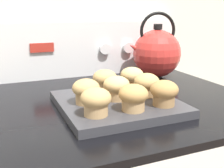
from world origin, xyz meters
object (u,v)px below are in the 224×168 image
at_px(muffin_r0_c1, 133,97).
at_px(tea_kettle, 157,53).
at_px(muffin_r0_c2, 164,92).
at_px(muffin_r1_c0, 86,91).
at_px(muffin_r1_c2, 147,84).
at_px(muffin_r1_c1, 116,87).
at_px(muffin_r2_c2, 132,77).
at_px(muffin_r2_c1, 105,80).
at_px(muffin_r0_c0, 96,101).
at_px(muffin_pan, 117,104).

xyz_separation_m(muffin_r0_c1, tea_kettle, (0.28, 0.36, 0.04)).
relative_size(muffin_r0_c2, muffin_r1_c0, 1.00).
distance_m(muffin_r0_c2, muffin_r1_c2, 0.09).
distance_m(muffin_r1_c1, muffin_r2_c2, 0.13).
bearing_deg(muffin_r2_c1, muffin_r2_c2, 0.34).
relative_size(muffin_r1_c2, muffin_r2_c1, 1.00).
distance_m(muffin_r0_c1, muffin_r2_c2, 0.20).
relative_size(muffin_r0_c1, muffin_r1_c2, 1.00).
height_order(muffin_r0_c0, tea_kettle, tea_kettle).
distance_m(muffin_pan, muffin_r1_c0, 0.10).
bearing_deg(tea_kettle, muffin_pan, -136.55).
height_order(muffin_r1_c2, muffin_r2_c2, same).
distance_m(muffin_pan, muffin_r2_c2, 0.13).
bearing_deg(muffin_r1_c2, muffin_r0_c2, -88.98).
xyz_separation_m(muffin_r0_c1, muffin_r2_c1, (-0.00, 0.18, 0.00)).
relative_size(muffin_r0_c0, muffin_r1_c2, 1.00).
relative_size(muffin_r0_c1, muffin_r0_c2, 1.00).
distance_m(muffin_r0_c2, muffin_r2_c2, 0.18).
xyz_separation_m(muffin_r0_c2, muffin_r1_c0, (-0.18, 0.09, 0.00)).
bearing_deg(muffin_r1_c1, muffin_r0_c0, -135.38).
relative_size(muffin_r1_c0, muffin_r2_c1, 1.00).
xyz_separation_m(muffin_r1_c1, muffin_r1_c2, (0.09, -0.00, 0.00)).
height_order(muffin_r1_c2, tea_kettle, tea_kettle).
height_order(muffin_r1_c1, muffin_r2_c2, same).
distance_m(muffin_r0_c1, muffin_r1_c0, 0.13).
bearing_deg(muffin_r0_c1, muffin_r1_c0, 133.45).
xyz_separation_m(muffin_r1_c1, tea_kettle, (0.28, 0.26, 0.04)).
height_order(muffin_r2_c1, muffin_r2_c2, same).
distance_m(muffin_r0_c0, muffin_r2_c1, 0.20).
relative_size(muffin_r0_c1, muffin_r1_c1, 1.00).
distance_m(muffin_r2_c1, muffin_r2_c2, 0.09).
height_order(muffin_r0_c2, muffin_r1_c1, same).
height_order(muffin_r0_c1, muffin_r2_c1, same).
bearing_deg(muffin_r1_c0, muffin_r0_c1, -46.55).
height_order(muffin_pan, muffin_r1_c2, muffin_r1_c2).
bearing_deg(tea_kettle, muffin_r1_c1, -136.90).
xyz_separation_m(muffin_r1_c0, muffin_r1_c2, (0.17, -0.00, 0.00)).
relative_size(muffin_r0_c2, tea_kettle, 0.28).
xyz_separation_m(muffin_r0_c1, muffin_r0_c2, (0.09, 0.00, 0.00)).
height_order(muffin_r0_c0, muffin_r2_c2, same).
height_order(muffin_r0_c0, muffin_r1_c1, same).
height_order(muffin_pan, muffin_r2_c2, muffin_r2_c2).
xyz_separation_m(muffin_pan, muffin_r0_c0, (-0.09, -0.09, 0.04)).
distance_m(muffin_pan, muffin_r0_c0, 0.13).
xyz_separation_m(muffin_pan, muffin_r0_c2, (0.09, -0.09, 0.04)).
relative_size(muffin_r2_c1, muffin_r2_c2, 1.00).
height_order(muffin_r0_c2, muffin_r2_c2, same).
height_order(muffin_pan, muffin_r0_c0, muffin_r0_c0).
distance_m(muffin_pan, muffin_r2_c1, 0.10).
bearing_deg(tea_kettle, muffin_r2_c2, -137.51).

